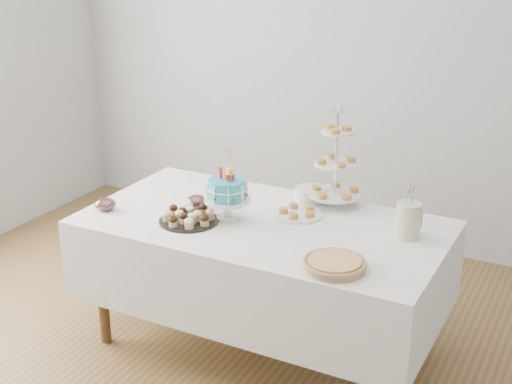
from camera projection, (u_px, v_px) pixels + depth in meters
The scene contains 12 objects.
floor at pixel (237, 374), 3.80m from camera, with size 5.00×5.00×0.00m, color brown.
walls at pixel (234, 129), 3.32m from camera, with size 5.04×4.04×2.70m.
table at pixel (263, 260), 3.86m from camera, with size 1.92×1.02×0.77m.
birthday_cake at pixel (227, 201), 3.77m from camera, with size 0.25×0.25×0.38m.
cupcake_tray at pixel (189, 216), 3.76m from camera, with size 0.32×0.32×0.07m.
pie at pixel (335, 264), 3.24m from camera, with size 0.30×0.30×0.05m.
tiered_stand at pixel (336, 164), 3.92m from camera, with size 0.30×0.30×0.58m.
plate_stack at pixel (311, 194), 4.05m from camera, with size 0.19×0.19×0.07m.
pastry_plate at pixel (298, 212), 3.84m from camera, with size 0.27×0.27×0.04m.
jam_bowl_a at pixel (105, 204), 3.91m from camera, with size 0.12×0.12×0.07m.
jam_bowl_b at pixel (197, 201), 3.96m from camera, with size 0.11×0.11×0.07m.
utensil_pitcher at pixel (408, 219), 3.55m from camera, with size 0.13×0.13×0.28m.
Camera 1 is at (1.59, -2.80, 2.25)m, focal length 50.00 mm.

